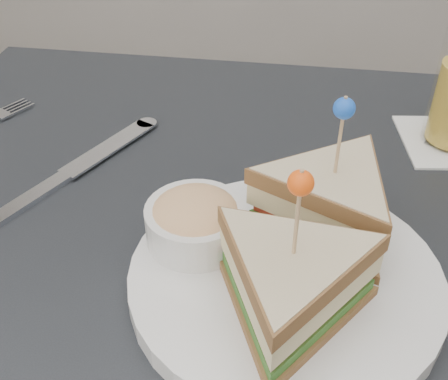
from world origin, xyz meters
TOP-DOWN VIEW (x-y plane):
  - table at (0.00, 0.00)m, footprint 0.80×0.80m
  - plate_meal at (0.08, -0.05)m, footprint 0.35×0.35m
  - cutlery_knife at (-0.17, 0.08)m, footprint 0.13×0.23m

SIDE VIEW (x-z plane):
  - table at x=0.00m, z-range 0.30..1.05m
  - cutlery_knife at x=-0.17m, z-range 0.75..0.76m
  - plate_meal at x=0.08m, z-range 0.71..0.87m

